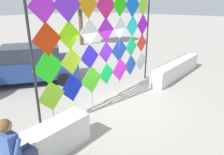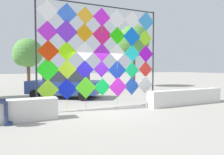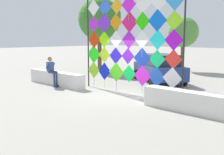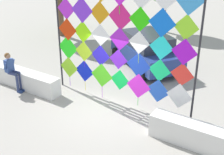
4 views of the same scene
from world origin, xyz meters
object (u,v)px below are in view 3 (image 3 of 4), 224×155
(parked_car, at_px, (159,68))
(tree_far_right, at_px, (100,19))
(tree_broadleaf, at_px, (182,33))
(kite_display_rack, at_px, (128,37))
(seated_vendor, at_px, (52,69))

(parked_car, distance_m, tree_far_right, 7.61)
(tree_far_right, xyz_separation_m, tree_broadleaf, (4.87, 4.26, -1.07))
(kite_display_rack, bearing_deg, parked_car, 101.98)
(tree_far_right, bearing_deg, seated_vendor, -64.06)
(tree_far_right, bearing_deg, kite_display_rack, -35.95)
(seated_vendor, bearing_deg, tree_far_right, 115.94)
(kite_display_rack, height_order, tree_far_right, tree_far_right)
(seated_vendor, xyz_separation_m, tree_far_right, (-3.34, 6.87, 3.09))
(parked_car, bearing_deg, tree_far_right, 166.26)
(kite_display_rack, height_order, parked_car, kite_display_rack)
(parked_car, relative_size, tree_broadleaf, 1.07)
(parked_car, xyz_separation_m, tree_broadleaf, (-1.83, 5.90, 2.13))
(seated_vendor, xyz_separation_m, parked_car, (3.36, 5.23, -0.11))
(parked_car, bearing_deg, kite_display_rack, -78.02)
(seated_vendor, relative_size, tree_broadleaf, 0.38)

